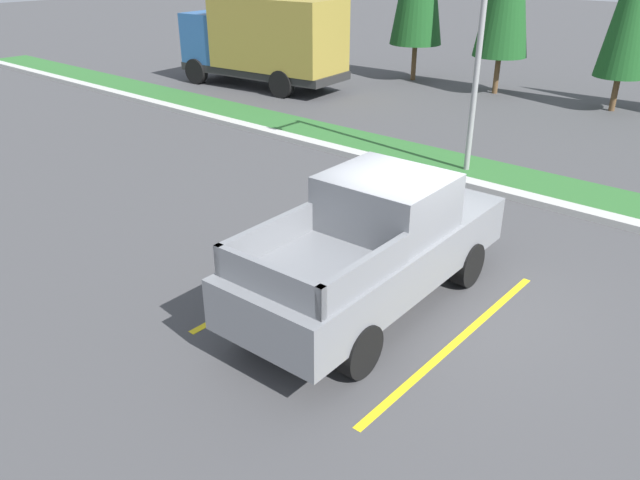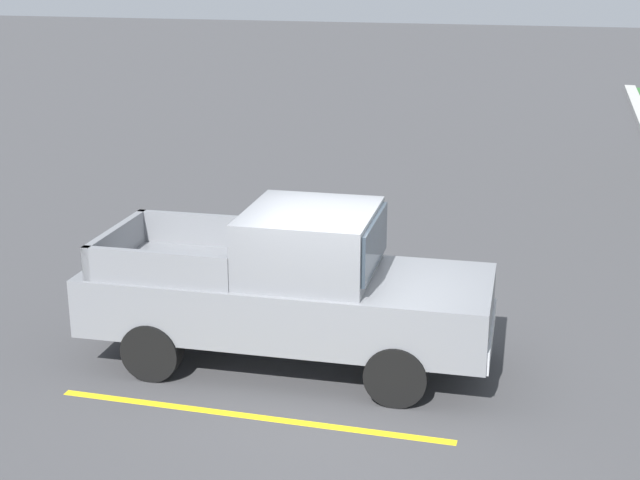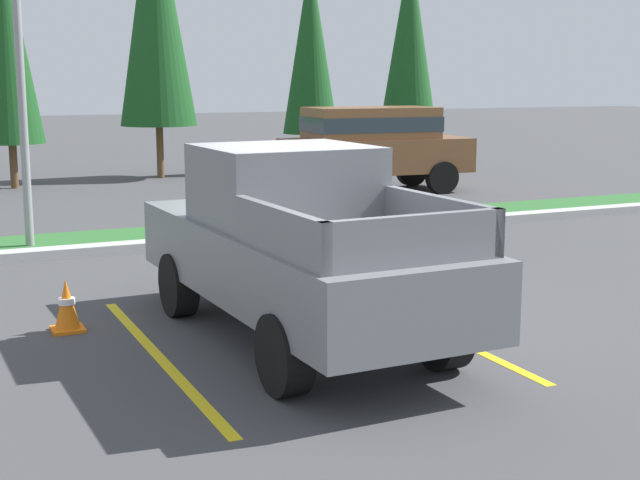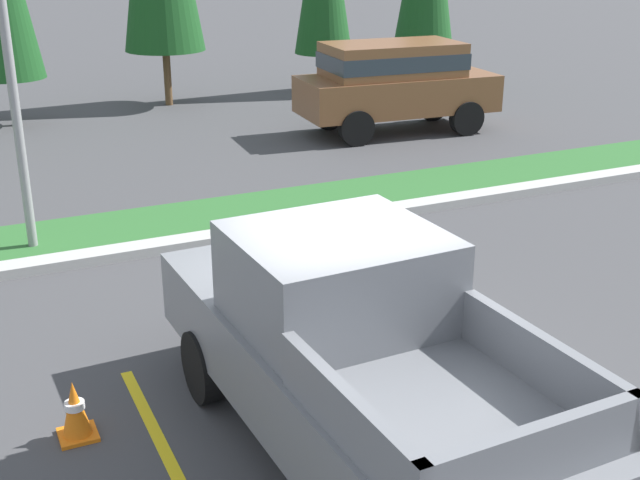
% 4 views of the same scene
% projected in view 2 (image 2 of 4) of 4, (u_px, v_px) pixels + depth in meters
% --- Properties ---
extents(ground_plane, '(120.00, 120.00, 0.00)m').
position_uv_depth(ground_plane, '(342.00, 382.00, 11.55)').
color(ground_plane, '#424244').
extents(parking_line_near, '(0.12, 4.80, 0.01)m').
position_uv_depth(parking_line_near, '(319.00, 318.00, 13.55)').
color(parking_line_near, yellow).
rests_on(parking_line_near, ground).
extents(parking_line_far, '(0.12, 4.80, 0.01)m').
position_uv_depth(parking_line_far, '(251.00, 416.00, 10.69)').
color(parking_line_far, yellow).
rests_on(parking_line_far, ground).
extents(pickup_truck_main, '(2.10, 5.29, 2.10)m').
position_uv_depth(pickup_truck_main, '(292.00, 288.00, 11.79)').
color(pickup_truck_main, black).
rests_on(pickup_truck_main, ground).
extents(traffic_cone, '(0.36, 0.36, 0.60)m').
position_uv_depth(traffic_cone, '(418.00, 292.00, 13.76)').
color(traffic_cone, orange).
rests_on(traffic_cone, ground).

